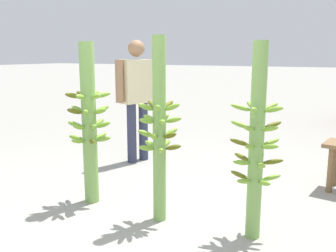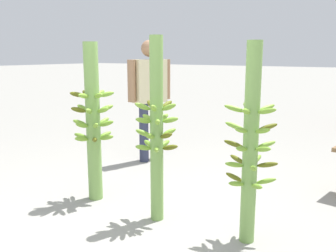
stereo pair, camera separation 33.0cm
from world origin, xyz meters
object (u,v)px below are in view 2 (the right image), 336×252
(banana_stalk_left, at_px, (93,122))
(vendor_person, at_px, (150,91))
(banana_stalk_center, at_px, (157,130))
(banana_stalk_right, at_px, (251,145))

(banana_stalk_left, height_order, vendor_person, vendor_person)
(banana_stalk_left, xyz_separation_m, vendor_person, (-0.37, 1.39, 0.16))
(banana_stalk_left, bearing_deg, banana_stalk_center, -2.93)
(banana_stalk_center, xyz_separation_m, banana_stalk_right, (0.79, 0.07, -0.03))
(banana_stalk_left, relative_size, banana_stalk_right, 1.01)
(banana_stalk_left, xyz_separation_m, banana_stalk_right, (1.57, 0.03, -0.02))
(banana_stalk_right, bearing_deg, banana_stalk_center, -174.69)
(banana_stalk_left, xyz_separation_m, banana_stalk_center, (0.78, -0.04, 0.01))
(banana_stalk_center, height_order, vendor_person, vendor_person)
(banana_stalk_center, bearing_deg, vendor_person, 128.75)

